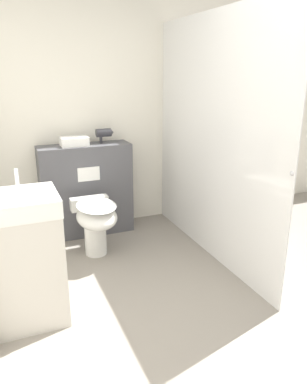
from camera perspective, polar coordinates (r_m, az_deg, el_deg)
name	(u,v)px	position (r m, az deg, el deg)	size (l,w,h in m)	color
ground_plane	(225,353)	(2.55, 10.84, -23.01)	(12.00, 12.00, 0.00)	gray
wall_back	(110,111)	(4.10, -6.58, 12.13)	(8.00, 0.06, 2.50)	silver
partition_panel	(87,190)	(3.96, -10.17, 0.31)	(0.93, 0.30, 0.95)	#4C4C51
shower_glass	(211,141)	(3.37, 8.79, 7.71)	(0.04, 2.10, 2.14)	silver
toilet	(96,220)	(3.47, -8.79, -4.21)	(0.36, 0.58, 0.53)	white
sink_vanity	(27,258)	(2.70, -18.75, -9.51)	(0.47, 0.46, 1.05)	beige
hair_drier	(104,133)	(3.90, -7.49, 8.91)	(0.18, 0.08, 0.15)	#2D2D33
folded_towel	(74,141)	(3.82, -11.99, 7.56)	(0.27, 0.19, 0.09)	white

